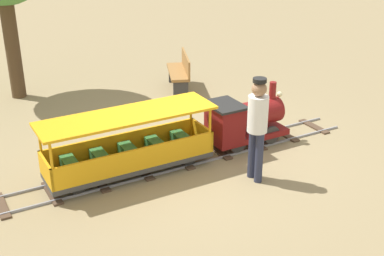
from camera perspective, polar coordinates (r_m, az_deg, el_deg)
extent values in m
plane|color=#8C7A56|center=(8.58, 1.14, -3.11)|extent=(60.00, 60.00, 0.00)
cube|color=gray|center=(8.59, -1.95, -2.94)|extent=(0.02, 6.40, 0.04)
cube|color=gray|center=(8.21, -0.41, -4.25)|extent=(0.02, 6.40, 0.04)
cube|color=#4C3828|center=(7.67, -20.50, -8.15)|extent=(0.72, 0.14, 0.03)
cube|color=#4C3828|center=(7.76, -15.34, -7.01)|extent=(0.72, 0.14, 0.03)
cube|color=#4C3828|center=(7.92, -10.36, -5.86)|extent=(0.72, 0.14, 0.03)
cube|color=#4C3828|center=(8.13, -5.63, -4.72)|extent=(0.72, 0.14, 0.03)
cube|color=#4C3828|center=(8.40, -1.19, -3.61)|extent=(0.72, 0.14, 0.03)
cube|color=#4C3828|center=(8.72, 2.94, -2.56)|extent=(0.72, 0.14, 0.03)
cube|color=#4C3828|center=(9.08, 6.75, -1.58)|extent=(0.72, 0.14, 0.03)
cube|color=#4C3828|center=(9.48, 10.25, -0.67)|extent=(0.72, 0.14, 0.03)
cube|color=#4C3828|center=(9.92, 13.46, 0.16)|extent=(0.72, 0.14, 0.03)
cube|color=maroon|center=(8.93, 6.17, -0.61)|extent=(0.60, 1.40, 0.10)
cylinder|color=maroon|center=(8.91, 7.32, 1.70)|extent=(0.44, 0.85, 0.44)
cylinder|color=#B7932D|center=(9.15, 9.48, 2.17)|extent=(0.37, 0.02, 0.37)
cylinder|color=maroon|center=(8.95, 8.99, 4.21)|extent=(0.12, 0.12, 0.29)
sphere|color=#B7932D|center=(8.78, 7.15, 3.27)|extent=(0.16, 0.16, 0.16)
cube|color=maroon|center=(8.56, 3.66, 0.73)|extent=(0.60, 0.45, 0.55)
cube|color=black|center=(8.45, 3.71, 2.57)|extent=(0.68, 0.53, 0.04)
sphere|color=#F2EAB2|center=(9.08, 9.74, 3.73)|extent=(0.10, 0.10, 0.10)
cylinder|color=#2D2D2D|center=(9.31, 7.10, 0.29)|extent=(0.05, 0.32, 0.32)
cylinder|color=#2D2D2D|center=(8.96, 8.88, -0.77)|extent=(0.05, 0.32, 0.32)
cylinder|color=#2D2D2D|center=(8.94, 3.45, -0.57)|extent=(0.05, 0.32, 0.32)
cylinder|color=#2D2D2D|center=(8.58, 5.16, -1.72)|extent=(0.05, 0.32, 0.32)
cube|color=#3F3F3F|center=(7.99, -6.92, -3.98)|extent=(0.68, 2.60, 0.08)
cube|color=orange|center=(8.16, -7.86, -1.72)|extent=(0.04, 2.60, 0.35)
cube|color=orange|center=(7.63, -6.07, -3.53)|extent=(0.04, 2.60, 0.35)
cube|color=orange|center=(8.40, 1.07, -0.73)|extent=(0.68, 0.04, 0.35)
cube|color=orange|center=(7.57, -15.98, -4.61)|extent=(0.68, 0.04, 0.35)
cylinder|color=orange|center=(8.55, -0.13, 1.20)|extent=(0.04, 0.04, 0.75)
cylinder|color=orange|center=(8.06, 2.00, -0.27)|extent=(0.04, 0.04, 0.75)
cylinder|color=orange|center=(7.76, -16.50, -2.30)|extent=(0.04, 0.04, 0.75)
cylinder|color=orange|center=(7.22, -15.32, -4.20)|extent=(0.04, 0.04, 0.75)
cube|color=orange|center=(7.65, -7.21, 1.40)|extent=(0.78, 2.70, 0.04)
cube|color=#2D6B33|center=(7.67, -13.34, -4.40)|extent=(0.52, 0.20, 0.24)
cube|color=#2D6B33|center=(7.78, -10.10, -3.67)|extent=(0.52, 0.20, 0.24)
cube|color=#2D6B33|center=(7.92, -6.98, -2.95)|extent=(0.52, 0.20, 0.24)
cube|color=#2D6B33|center=(8.08, -3.97, -2.25)|extent=(0.52, 0.20, 0.24)
cube|color=#2D6B33|center=(8.26, -1.09, -1.58)|extent=(0.52, 0.20, 0.24)
cylinder|color=#262626|center=(8.53, -1.90, -2.09)|extent=(0.04, 0.24, 0.24)
cylinder|color=#262626|center=(8.15, -0.35, -3.36)|extent=(0.04, 0.24, 0.24)
cylinder|color=#262626|center=(7.96, -13.65, -4.81)|extent=(0.04, 0.24, 0.24)
cylinder|color=#262626|center=(7.55, -12.61, -6.35)|extent=(0.04, 0.24, 0.24)
cylinder|color=#282D47|center=(7.82, 6.72, -2.81)|extent=(0.12, 0.12, 0.80)
cylinder|color=#282D47|center=(7.69, 7.50, -3.33)|extent=(0.12, 0.12, 0.80)
cylinder|color=white|center=(7.48, 7.36, 1.56)|extent=(0.30, 0.30, 0.55)
sphere|color=#936B4C|center=(7.34, 7.52, 4.34)|extent=(0.22, 0.22, 0.22)
cylinder|color=black|center=(7.30, 7.57, 5.31)|extent=(0.20, 0.20, 0.06)
cube|color=olive|center=(11.51, -1.58, 6.27)|extent=(1.36, 0.86, 0.06)
cube|color=olive|center=(11.47, -0.69, 7.26)|extent=(1.22, 0.52, 0.40)
cube|color=#333333|center=(11.04, -1.27, 4.35)|extent=(0.19, 0.33, 0.42)
cube|color=#333333|center=(12.12, -1.85, 6.12)|extent=(0.19, 0.33, 0.42)
cylinder|color=#4C3823|center=(11.52, -19.43, 8.78)|extent=(0.31, 0.31, 2.32)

